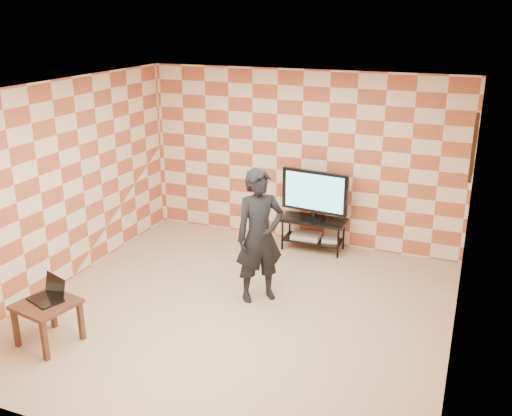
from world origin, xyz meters
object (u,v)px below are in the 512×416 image
(side_table, at_px, (47,310))
(tv_stand, at_px, (313,227))
(tv, at_px, (314,193))
(person, at_px, (260,236))

(side_table, bearing_deg, tv_stand, 61.46)
(tv, xyz_separation_m, side_table, (-1.97, -3.62, -0.51))
(tv, xyz_separation_m, person, (-0.19, -1.78, -0.06))
(tv_stand, bearing_deg, tv, -83.12)
(tv, relative_size, side_table, 1.53)
(tv_stand, bearing_deg, side_table, -118.54)
(side_table, distance_m, person, 2.60)
(tv_stand, xyz_separation_m, tv, (0.00, -0.00, 0.55))
(tv_stand, height_order, tv, tv)
(tv_stand, relative_size, side_table, 1.46)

